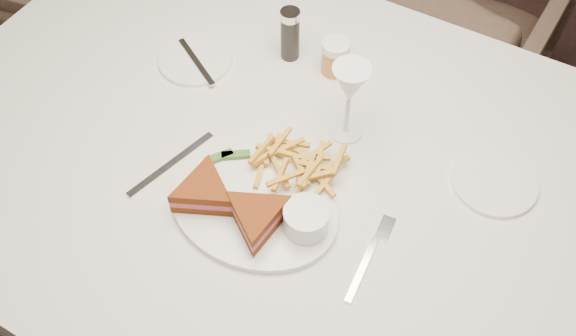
# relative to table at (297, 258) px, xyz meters

# --- Properties ---
(table) EXTENTS (1.63, 1.14, 0.75)m
(table) POSITION_rel_table_xyz_m (0.00, 0.00, 0.00)
(table) COLOR silver
(table) RESTS_ON ground
(chair_far) EXTENTS (0.75, 0.71, 0.71)m
(chair_far) POSITION_rel_table_xyz_m (0.03, 0.99, -0.02)
(chair_far) COLOR #48362C
(chair_far) RESTS_ON ground
(table_setting) EXTENTS (0.83, 0.61, 0.18)m
(table_setting) POSITION_rel_table_xyz_m (-0.02, -0.03, 0.41)
(table_setting) COLOR white
(table_setting) RESTS_ON table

